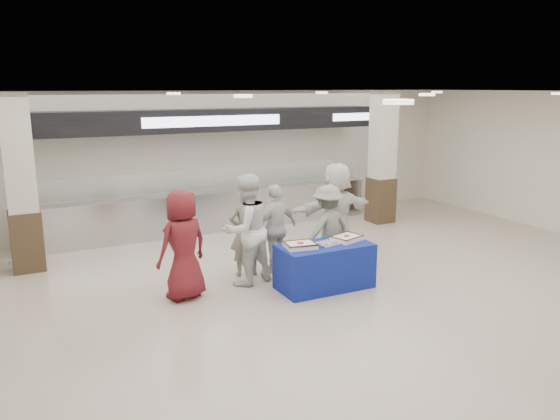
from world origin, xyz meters
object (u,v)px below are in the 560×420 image
soldier_b (327,229)px  sheet_cake_left (300,245)px  cupcake_tray (328,243)px  soldier_a (245,232)px  civilian_white (336,212)px  civilian_maroon (183,245)px  chef_tall (246,230)px  sheet_cake_right (347,238)px  chef_short (276,228)px  display_table (325,266)px

soldier_b → sheet_cake_left: bearing=23.1°
cupcake_tray → soldier_a: 1.54m
soldier_b → civilian_white: (0.49, 0.47, 0.16)m
soldier_b → soldier_a: bearing=-31.5°
civilian_maroon → chef_tall: 1.16m
sheet_cake_right → chef_short: (-0.78, 1.11, 0.00)m
display_table → sheet_cake_left: 0.62m
sheet_cake_left → chef_short: chef_short is taller
chef_tall → civilian_maroon: bearing=-6.7°
sheet_cake_right → cupcake_tray: bearing=-171.6°
display_table → sheet_cake_left: size_ratio=2.88×
cupcake_tray → display_table: bearing=157.3°
sheet_cake_right → chef_tall: size_ratio=0.30×
civilian_maroon → civilian_white: (3.19, 0.53, 0.08)m
sheet_cake_right → civilian_maroon: size_ratio=0.32×
sheet_cake_right → chef_short: size_ratio=0.35×
cupcake_tray → soldier_a: bearing=128.7°
chef_short → civilian_white: (1.31, 0.02, 0.15)m
civilian_maroon → chef_short: (1.88, 0.51, -0.08)m
cupcake_tray → sheet_cake_left: bearing=175.0°
sheet_cake_left → civilian_white: size_ratio=0.28×
sheet_cake_right → chef_tall: chef_tall is taller
soldier_a → chef_tall: bearing=80.1°
sheet_cake_left → chef_short: 1.13m
soldier_b → civilian_maroon: bearing=-11.3°
sheet_cake_right → cupcake_tray: sheet_cake_right is taller
cupcake_tray → chef_short: bearing=107.9°
sheet_cake_left → cupcake_tray: sheet_cake_left is taller
sheet_cake_right → sheet_cake_left: bearing=-179.0°
sheet_cake_left → civilian_white: civilian_white is taller
soldier_b → chef_short: bearing=-41.4°
chef_short → sheet_cake_right: bearing=109.9°
display_table → civilian_maroon: size_ratio=0.88×
sheet_cake_right → chef_short: bearing=125.3°
chef_tall → civilian_white: bearing=175.6°
cupcake_tray → civilian_maroon: civilian_maroon is taller
sheet_cake_left → soldier_a: soldier_a is taller
display_table → cupcake_tray: size_ratio=3.81×
cupcake_tray → civilian_white: size_ratio=0.21×
cupcake_tray → chef_tall: (-1.11, 0.82, 0.17)m
display_table → civilian_white: civilian_white is taller
chef_short → soldier_b: chef_short is taller
sheet_cake_right → soldier_a: bearing=140.2°
sheet_cake_right → soldier_b: (0.03, 0.66, -0.00)m
sheet_cake_left → soldier_b: size_ratio=0.34×
display_table → chef_tall: bearing=144.1°
display_table → soldier_a: size_ratio=0.98×
sheet_cake_right → cupcake_tray: (-0.41, -0.06, -0.02)m
display_table → soldier_a: soldier_a is taller
chef_tall → soldier_a: bearing=-126.6°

